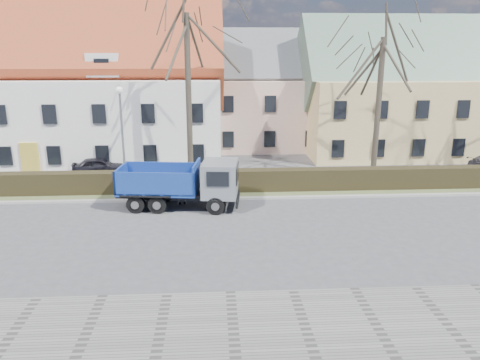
{
  "coord_description": "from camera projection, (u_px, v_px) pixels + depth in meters",
  "views": [
    {
      "loc": [
        -0.52,
        -20.8,
        8.38
      ],
      "look_at": [
        0.86,
        3.02,
        1.6
      ],
      "focal_mm": 35.0,
      "sensor_mm": 36.0,
      "label": 1
    }
  ],
  "objects": [
    {
      "name": "tree_2",
      "position": [
        379.0,
        95.0,
        29.51
      ],
      "size": [
        8.0,
        8.0,
        11.0
      ],
      "primitive_type": null,
      "color": "#342E24",
      "rests_on": "ground"
    },
    {
      "name": "building_yellow",
      "position": [
        414.0,
        100.0,
        38.35
      ],
      "size": [
        18.8,
        10.8,
        8.5
      ],
      "primitive_type": null,
      "color": "#D3B674",
      "rests_on": "ground"
    },
    {
      "name": "streetlight",
      "position": [
        123.0,
        139.0,
        27.83
      ],
      "size": [
        0.49,
        0.49,
        6.28
      ],
      "primitive_type": null,
      "color": "gray",
      "rests_on": "ground"
    },
    {
      "name": "tree_1",
      "position": [
        188.0,
        82.0,
        28.61
      ],
      "size": [
        9.2,
        9.2,
        12.65
      ],
      "primitive_type": null,
      "color": "#342E24",
      "rests_on": "ground"
    },
    {
      "name": "curb_far",
      "position": [
        223.0,
        199.0,
        26.69
      ],
      "size": [
        80.0,
        0.3,
        0.12
      ],
      "primitive_type": "cube",
      "color": "#9A9690",
      "rests_on": "ground"
    },
    {
      "name": "ground",
      "position": [
        226.0,
        230.0,
        22.29
      ],
      "size": [
        120.0,
        120.0,
        0.0
      ],
      "primitive_type": "plane",
      "color": "#464648"
    },
    {
      "name": "building_white",
      "position": [
        49.0,
        97.0,
        35.63
      ],
      "size": [
        26.8,
        10.8,
        9.5
      ],
      "primitive_type": null,
      "color": "white",
      "rests_on": "ground"
    },
    {
      "name": "building_pink",
      "position": [
        265.0,
        100.0,
        40.63
      ],
      "size": [
        10.8,
        8.8,
        8.0
      ],
      "primitive_type": null,
      "color": "beige",
      "rests_on": "ground"
    },
    {
      "name": "grass_strip",
      "position": [
        223.0,
        190.0,
        28.23
      ],
      "size": [
        80.0,
        3.0,
        0.1
      ],
      "primitive_type": "cube",
      "color": "#4E5832",
      "rests_on": "ground"
    },
    {
      "name": "dump_truck",
      "position": [
        175.0,
        184.0,
        25.07
      ],
      "size": [
        6.92,
        3.23,
        2.67
      ],
      "primitive_type": null,
      "rotation": [
        0.0,
        0.0,
        -0.11
      ],
      "color": "navy",
      "rests_on": "ground"
    },
    {
      "name": "cart_frame",
      "position": [
        179.0,
        200.0,
        25.79
      ],
      "size": [
        0.65,
        0.44,
        0.55
      ],
      "primitive_type": null,
      "rotation": [
        0.0,
        0.0,
        0.18
      ],
      "color": "silver",
      "rests_on": "ground"
    },
    {
      "name": "sidewalk_near",
      "position": [
        234.0,
        334.0,
        14.12
      ],
      "size": [
        80.0,
        5.0,
        0.08
      ],
      "primitive_type": "cube",
      "color": "slate",
      "rests_on": "ground"
    },
    {
      "name": "hedge",
      "position": [
        223.0,
        182.0,
        27.88
      ],
      "size": [
        60.0,
        0.9,
        1.3
      ],
      "primitive_type": "cube",
      "color": "black",
      "rests_on": "ground"
    },
    {
      "name": "parked_car_a",
      "position": [
        99.0,
        166.0,
        31.72
      ],
      "size": [
        3.77,
        1.99,
        1.22
      ],
      "primitive_type": "imported",
      "rotation": [
        0.0,
        0.0,
        1.73
      ],
      "color": "black",
      "rests_on": "ground"
    }
  ]
}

